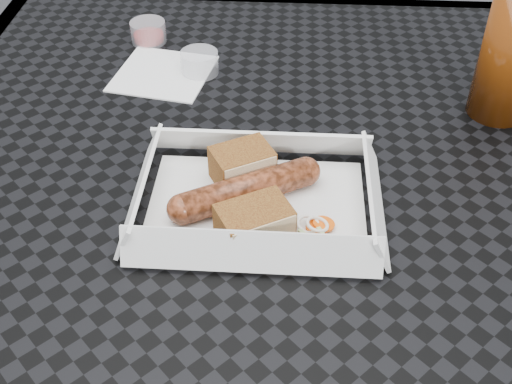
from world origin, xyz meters
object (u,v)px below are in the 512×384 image
(patio_table, at_px, (244,193))
(food_tray, at_px, (257,206))
(bratwurst, at_px, (246,190))
(drink_glass, at_px, (511,56))

(patio_table, distance_m, food_tray, 0.13)
(patio_table, xyz_separation_m, bratwurst, (0.01, -0.10, 0.10))
(patio_table, height_order, bratwurst, bratwurst)
(patio_table, relative_size, bratwurst, 5.27)
(bratwurst, distance_m, drink_glass, 0.35)
(food_tray, bearing_deg, drink_glass, 34.20)
(food_tray, bearing_deg, bratwurst, 157.63)
(patio_table, xyz_separation_m, drink_glass, (0.30, 0.08, 0.15))
(patio_table, height_order, drink_glass, drink_glass)
(food_tray, height_order, bratwurst, bratwurst)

